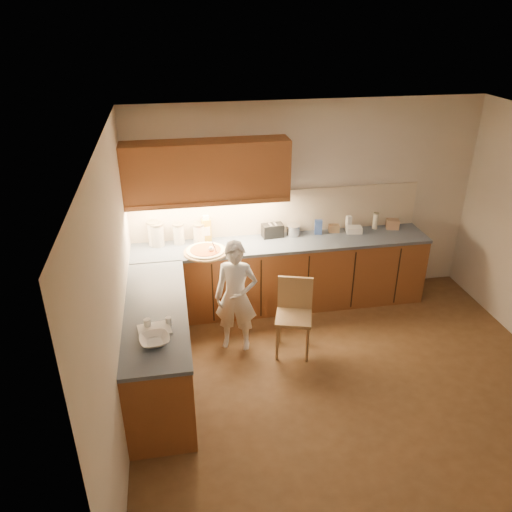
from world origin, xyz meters
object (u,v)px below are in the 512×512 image
(pizza_on_board, at_px, (206,251))
(oil_jug, at_px, (206,229))
(child, at_px, (236,297))
(toaster, at_px, (273,230))
(wooden_chair, at_px, (294,310))

(pizza_on_board, xyz_separation_m, oil_jug, (0.04, 0.35, 0.13))
(child, distance_m, oil_jug, 1.10)
(child, xyz_separation_m, oil_jug, (-0.23, 0.99, 0.41))
(toaster, bearing_deg, oil_jug, 172.98)
(pizza_on_board, xyz_separation_m, wooden_chair, (0.91, -0.80, -0.43))
(pizza_on_board, height_order, oil_jug, oil_jug)
(child, relative_size, oil_jug, 3.88)
(pizza_on_board, relative_size, wooden_chair, 0.60)
(wooden_chair, bearing_deg, toaster, 107.75)
(oil_jug, relative_size, toaster, 1.22)
(oil_jug, bearing_deg, pizza_on_board, -96.90)
(wooden_chair, xyz_separation_m, oil_jug, (-0.86, 1.15, 0.57))
(oil_jug, bearing_deg, wooden_chair, -53.25)
(oil_jug, bearing_deg, toaster, -1.69)
(pizza_on_board, height_order, toaster, pizza_on_board)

